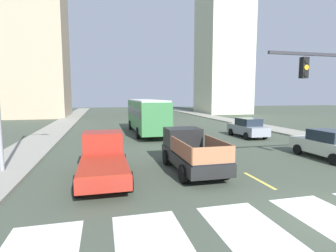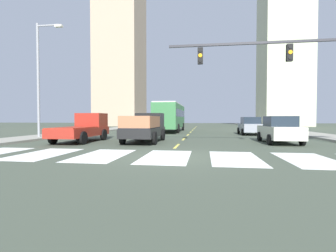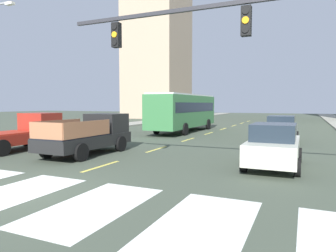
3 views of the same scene
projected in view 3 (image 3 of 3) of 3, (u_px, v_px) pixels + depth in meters
The scene contains 20 objects.
ground_plane at pixel (15, 193), 8.56m from camera, with size 160.00×160.00×0.00m, color #404A3C.
sidewalk_left at pixel (90, 129), 29.67m from camera, with size 3.02×110.00×0.15m, color gray.
crosswalk_stripe_3 at pixel (15, 193), 8.56m from camera, with size 1.90×3.82×0.01m, color silver.
crosswalk_stripe_4 at pixel (95, 206), 7.44m from camera, with size 1.90×3.82×0.01m, color silver.
crosswalk_stripe_5 at pixel (203, 224), 6.33m from camera, with size 1.90×3.82×0.01m, color silver.
lane_dash_0 at pixel (101, 166), 12.20m from camera, with size 0.16×2.40×0.01m, color #E0CD4F.
lane_dash_1 at pixel (157, 149), 16.76m from camera, with size 0.16×2.40×0.01m, color #E0CD4F.
lane_dash_2 at pixel (188, 140), 21.31m from camera, with size 0.16×2.40×0.01m, color #E0CD4F.
lane_dash_3 at pixel (209, 133), 25.86m from camera, with size 0.16×2.40×0.01m, color #E0CD4F.
lane_dash_4 at pixel (223, 129), 30.42m from camera, with size 0.16×2.40×0.01m, color #E0CD4F.
lane_dash_5 at pixel (234, 126), 34.97m from camera, with size 0.16×2.40×0.01m, color #E0CD4F.
lane_dash_6 at pixel (242, 123), 39.53m from camera, with size 0.16×2.40×0.01m, color #E0CD4F.
lane_dash_7 at pixel (249, 121), 44.08m from camera, with size 0.16×2.40×0.01m, color #E0CD4F.
pickup_stakebed at pixel (92, 135), 15.36m from camera, with size 2.18×5.20×1.96m.
pickup_dark at pixel (23, 133), 16.71m from camera, with size 2.18×5.20×1.96m.
city_bus at pixel (184, 110), 27.21m from camera, with size 2.72×10.80×3.32m.
sedan_mid at pixel (281, 129), 19.81m from camera, with size 2.02×4.40×1.72m.
sedan_near_left at pixel (274, 145), 11.97m from camera, with size 2.02×4.40×1.72m.
traffic_signal_gantry at pixel (294, 38), 8.30m from camera, with size 11.13×0.27×6.00m.
block_mid_left at pixel (158, 30), 54.78m from camera, with size 9.35×10.74×31.44m, color tan.
Camera 3 is at (7.35, -5.92, 2.48)m, focal length 32.77 mm.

